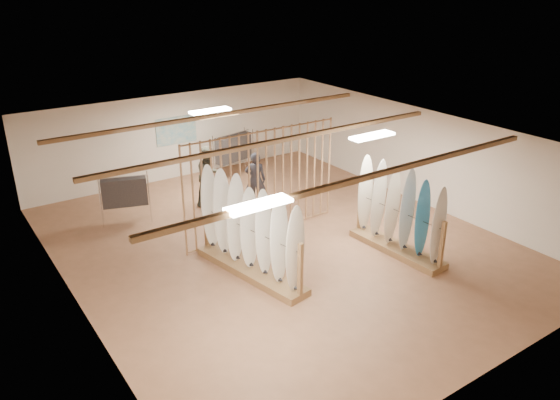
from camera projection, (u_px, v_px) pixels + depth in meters
floor at (280, 244)px, 13.85m from camera, size 12.00×12.00×0.00m
ceiling at (280, 137)px, 12.77m from camera, size 12.00×12.00×0.00m
wall_back at (176, 136)px, 17.87m from camera, size 12.00×0.00×12.00m
wall_front at (492, 307)px, 8.75m from camera, size 12.00×0.00×12.00m
wall_left at (70, 246)px, 10.69m from camera, size 0.00×12.00×12.00m
wall_right at (421, 156)px, 15.92m from camera, size 0.00×12.00×12.00m
ceiling_slats at (280, 140)px, 12.80m from camera, size 9.50×6.12×0.10m
light_panels at (280, 140)px, 12.79m from camera, size 1.20×0.35×0.06m
bamboo_partition at (262, 183)px, 13.92m from camera, size 4.45×0.05×2.78m
poster at (176, 130)px, 17.78m from camera, size 1.40×0.03×0.90m
rack_left at (250, 244)px, 12.17m from camera, size 1.17×3.25×2.23m
rack_right at (398, 224)px, 13.17m from camera, size 0.73×2.70×2.16m
clothing_rack_a at (124, 192)px, 14.70m from camera, size 1.23×0.68×1.37m
clothing_rack_b at (233, 148)px, 18.03m from camera, size 1.40×0.65×1.53m
shopper_a at (255, 176)px, 15.73m from camera, size 0.82×0.78×1.87m
shopper_b at (209, 172)px, 15.78m from camera, size 1.01×0.81×2.02m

